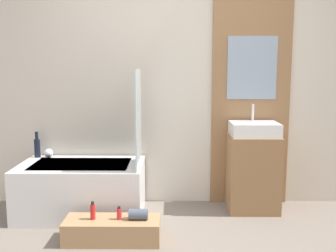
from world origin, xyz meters
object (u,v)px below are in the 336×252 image
at_px(bathtub, 82,189).
at_px(sink, 254,129).
at_px(vase_tall_dark, 37,147).
at_px(vase_round_light, 49,153).
at_px(bottle_soap_primary, 93,211).
at_px(bottle_soap_secondary, 119,214).
at_px(wooden_step_bench, 112,230).

distance_m(bathtub, sink, 1.83).
distance_m(sink, vase_tall_dark, 2.27).
distance_m(sink, vase_round_light, 2.15).
distance_m(vase_tall_dark, bottle_soap_primary, 1.23).
bearing_deg(vase_round_light, sink, -3.62).
relative_size(bathtub, sink, 2.56).
relative_size(bathtub, vase_tall_dark, 4.45).
bearing_deg(bottle_soap_secondary, vase_tall_dark, 137.29).
distance_m(sink, bottle_soap_secondary, 1.59).
bearing_deg(wooden_step_bench, sink, 29.47).
distance_m(bathtub, bottle_soap_primary, 0.66).
height_order(wooden_step_bench, bottle_soap_primary, bottle_soap_primary).
bearing_deg(bathtub, vase_round_light, 146.15).
height_order(sink, vase_tall_dark, sink).
xyz_separation_m(bathtub, wooden_step_bench, (0.39, -0.62, -0.16)).
bearing_deg(vase_round_light, bathtub, -33.85).
relative_size(wooden_step_bench, vase_tall_dark, 2.96).
xyz_separation_m(vase_tall_dark, vase_round_light, (0.12, -0.02, -0.06)).
height_order(wooden_step_bench, sink, sink).
height_order(vase_round_light, bottle_soap_secondary, vase_round_light).
relative_size(sink, bottle_soap_secondary, 4.18).
height_order(bathtub, vase_tall_dark, vase_tall_dark).
relative_size(wooden_step_bench, bottle_soap_primary, 5.19).
distance_m(wooden_step_bench, bottle_soap_primary, 0.23).
bearing_deg(vase_round_light, bottle_soap_primary, -54.44).
height_order(sink, bottle_soap_primary, sink).
relative_size(vase_tall_dark, bottle_soap_primary, 1.75).
distance_m(vase_tall_dark, bottle_soap_secondary, 1.39).
height_order(vase_tall_dark, vase_round_light, vase_tall_dark).
bearing_deg(vase_tall_dark, bottle_soap_primary, -50.03).
height_order(sink, bottle_soap_secondary, sink).
distance_m(vase_round_light, bottle_soap_primary, 1.13).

